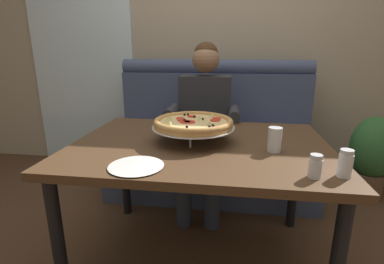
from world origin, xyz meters
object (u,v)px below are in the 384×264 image
(drinking_glass, at_px, (275,141))
(booth_bench, at_px, (212,145))
(plate_near_left, at_px, (136,165))
(pizza, at_px, (193,123))
(shaker_pepper_flakes, at_px, (315,168))
(diner_main, at_px, (204,118))
(potted_plant, at_px, (372,153))
(shaker_parmesan, at_px, (345,165))
(patio_chair, at_px, (110,105))
(dining_table, at_px, (200,156))

(drinking_glass, bearing_deg, booth_bench, 109.62)
(plate_near_left, bearing_deg, booth_bench, 80.17)
(pizza, xyz_separation_m, shaker_pepper_flakes, (0.53, -0.40, -0.06))
(diner_main, distance_m, plate_near_left, 1.08)
(booth_bench, distance_m, diner_main, 0.41)
(pizza, height_order, potted_plant, pizza)
(booth_bench, relative_size, plate_near_left, 7.26)
(booth_bench, distance_m, pizza, 1.03)
(pizza, relative_size, potted_plant, 0.64)
(plate_near_left, bearing_deg, shaker_pepper_flakes, -0.33)
(drinking_glass, bearing_deg, shaker_parmesan, -48.27)
(shaker_pepper_flakes, xyz_separation_m, shaker_parmesan, (0.12, 0.02, 0.01))
(pizza, relative_size, shaker_pepper_flakes, 4.71)
(shaker_pepper_flakes, bearing_deg, plate_near_left, 179.67)
(patio_chair, bearing_deg, plate_near_left, -64.09)
(pizza, height_order, plate_near_left, pizza)
(drinking_glass, bearing_deg, patio_chair, 129.70)
(pizza, bearing_deg, patio_chair, 123.99)
(dining_table, relative_size, potted_plant, 1.94)
(dining_table, distance_m, diner_main, 0.70)
(plate_near_left, distance_m, patio_chair, 2.73)
(shaker_pepper_flakes, height_order, patio_chair, patio_chair)
(drinking_glass, xyz_separation_m, potted_plant, (0.95, 1.05, -0.40))
(diner_main, distance_m, shaker_pepper_flakes, 1.20)
(drinking_glass, bearing_deg, diner_main, 118.35)
(patio_chair, xyz_separation_m, potted_plant, (2.75, -1.11, -0.14))
(drinking_glass, relative_size, patio_chair, 0.14)
(plate_near_left, bearing_deg, potted_plant, 40.56)
(potted_plant, bearing_deg, plate_near_left, -139.44)
(shaker_parmesan, bearing_deg, diner_main, 122.12)
(diner_main, height_order, potted_plant, diner_main)
(booth_bench, distance_m, shaker_parmesan, 1.50)
(booth_bench, height_order, patio_chair, booth_bench)
(pizza, distance_m, drinking_glass, 0.43)
(diner_main, bearing_deg, pizza, -89.24)
(dining_table, relative_size, shaker_parmesan, 12.07)
(patio_chair, bearing_deg, potted_plant, -21.95)
(plate_near_left, distance_m, potted_plant, 2.09)
(diner_main, distance_m, patio_chair, 1.95)
(shaker_parmesan, bearing_deg, pizza, 149.77)
(dining_table, relative_size, patio_chair, 1.58)
(plate_near_left, bearing_deg, pizza, 64.38)
(diner_main, bearing_deg, shaker_pepper_flakes, -63.25)
(shaker_pepper_flakes, bearing_deg, drinking_glass, 112.12)
(diner_main, bearing_deg, drinking_glass, -61.65)
(patio_chair, bearing_deg, drinking_glass, -50.30)
(plate_near_left, relative_size, potted_plant, 0.34)
(potted_plant, bearing_deg, dining_table, -143.99)
(shaker_pepper_flakes, distance_m, shaker_parmesan, 0.12)
(drinking_glass, height_order, potted_plant, drinking_glass)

